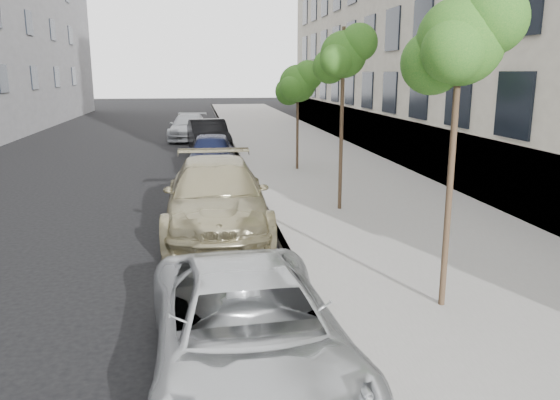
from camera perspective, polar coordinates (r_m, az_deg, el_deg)
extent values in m
plane|color=black|center=(7.37, -2.51, -18.04)|extent=(160.00, 160.00, 0.00)
cube|color=gray|center=(30.90, 0.61, 6.21)|extent=(6.40, 72.00, 0.14)
cube|color=#9E9B93|center=(30.55, -5.21, 6.07)|extent=(0.15, 72.00, 0.14)
cylinder|color=#38281C|center=(8.76, 17.52, 4.25)|extent=(0.10, 0.10, 4.82)
sphere|color=#175A1A|center=(8.68, 18.33, 15.45)|extent=(1.28, 1.28, 1.28)
sphere|color=#175A1A|center=(8.69, 21.25, 17.22)|extent=(1.03, 1.03, 1.03)
sphere|color=#175A1A|center=(8.77, 15.63, 13.63)|extent=(0.96, 0.96, 0.96)
cylinder|color=#38281C|center=(14.83, 6.46, 8.22)|extent=(0.10, 0.10, 4.83)
sphere|color=#175A1A|center=(14.79, 6.63, 14.86)|extent=(1.21, 1.21, 1.21)
sphere|color=#175A1A|center=(14.70, 8.25, 16.00)|extent=(0.97, 0.97, 0.97)
sphere|color=#175A1A|center=(14.95, 5.20, 13.72)|extent=(0.91, 0.91, 0.91)
cylinder|color=#38281C|center=(21.19, 1.84, 8.59)|extent=(0.10, 0.10, 3.97)
sphere|color=#175A1A|center=(21.13, 1.86, 12.07)|extent=(1.41, 1.41, 1.41)
sphere|color=#175A1A|center=(20.99, 2.94, 12.88)|extent=(1.13, 1.13, 1.13)
sphere|color=#175A1A|center=(21.33, 0.92, 11.28)|extent=(1.06, 1.06, 1.06)
imported|color=silver|center=(6.93, -3.32, -13.56)|extent=(2.60, 5.17, 1.41)
imported|color=tan|center=(13.37, -6.67, 0.34)|extent=(2.54, 6.02, 1.74)
imported|color=black|center=(21.72, -7.17, 4.96)|extent=(2.02, 4.50, 1.50)
imported|color=black|center=(26.90, -7.50, 6.62)|extent=(2.14, 4.98, 1.60)
imported|color=#B0B4B9|center=(32.41, -9.51, 7.52)|extent=(2.49, 5.19, 1.46)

